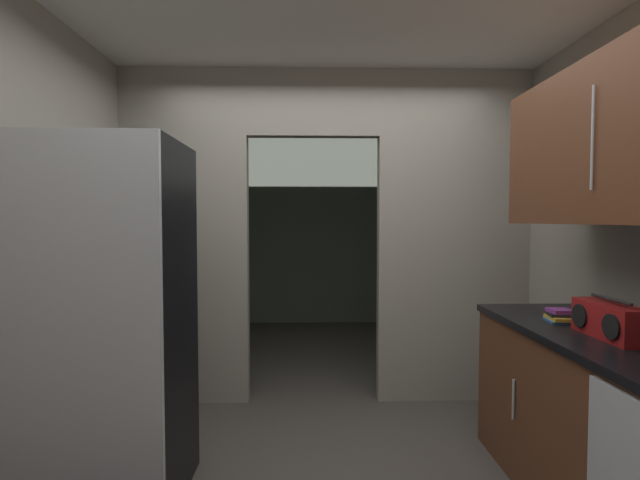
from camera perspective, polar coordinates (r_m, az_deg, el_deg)
name	(u,v)px	position (r m, az deg, el deg)	size (l,w,h in m)	color
kitchen_overhead_slab	(334,8)	(2.99, 1.78, 26.42)	(3.64, 6.86, 0.06)	silver
kitchen_partition	(332,226)	(3.73, 1.47, 1.77)	(3.24, 0.12, 2.64)	#9E998C
adjoining_room_shell	(321,231)	(5.69, 0.06, 1.09)	(3.24, 2.94, 2.64)	gray
refrigerator	(100,322)	(2.69, -25.27, -9.06)	(0.84, 0.71, 1.85)	black
lower_cabinet_run	(624,440)	(2.70, 33.14, -19.73)	(0.66, 1.94, 0.90)	brown
upper_cabinet_counterside	(633,138)	(2.53, 33.87, 10.31)	(0.36, 1.75, 0.77)	brown
boombox	(610,321)	(2.59, 31.89, -8.36)	(0.15, 0.40, 0.19)	maroon
book_stack	(560,316)	(2.88, 27.25, -8.26)	(0.15, 0.17, 0.07)	#2D609E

